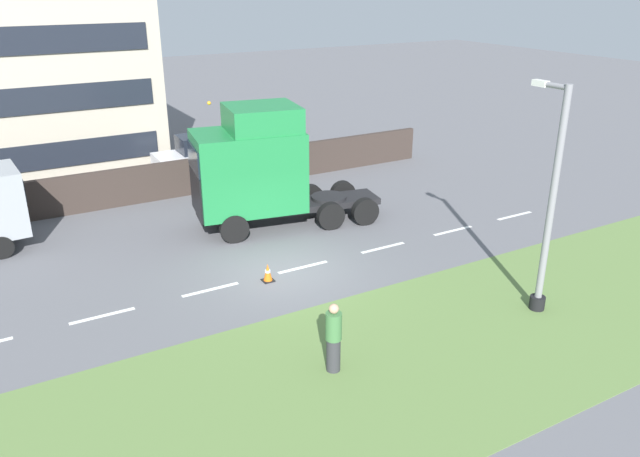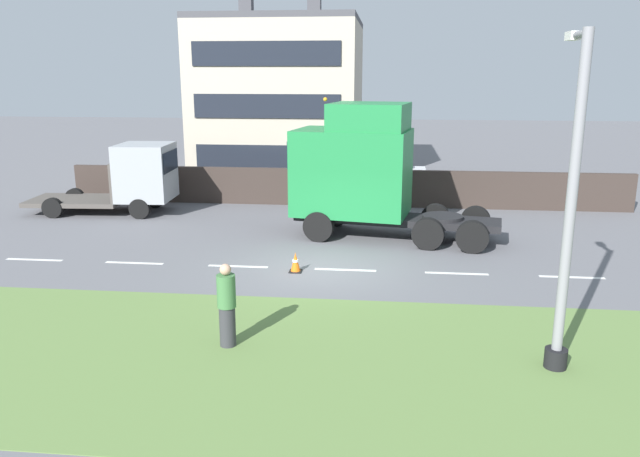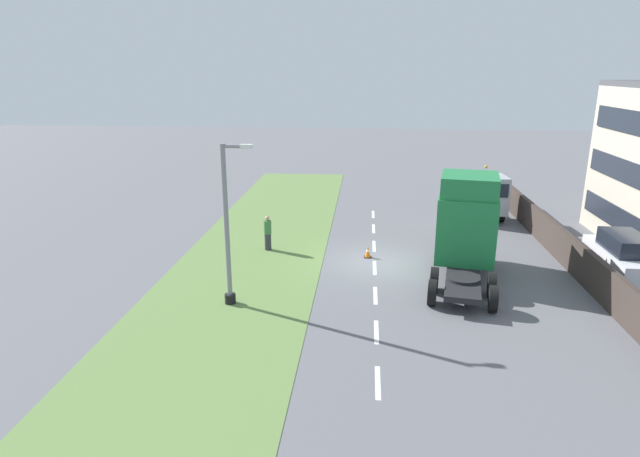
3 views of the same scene
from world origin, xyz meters
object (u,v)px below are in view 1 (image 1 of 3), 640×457
Objects in this scene: pedestrian at (334,338)px; lamp_post at (548,217)px; traffic_cone_lead at (268,273)px; parked_car at (205,158)px; lorry_cab at (256,168)px.

lamp_post is at bearing -92.25° from pedestrian.
traffic_cone_lead is at bearing 47.62° from lamp_post.
lamp_post is 8.39m from traffic_cone_lead.
parked_car is 16.41m from pedestrian.
parked_car is 16.98m from lamp_post.
lorry_cab is 9.86m from pedestrian.
parked_car is at bearing 6.52° from lorry_cab.
parked_car is (6.70, -0.39, -1.28)m from lorry_cab.
lorry_cab is at bearing -20.77° from traffic_cone_lead.
parked_car is 11.26m from traffic_cone_lead.
traffic_cone_lead is at bearing 169.11° from lorry_cab.
parked_car is at bearing 13.23° from lamp_post.
lorry_cab reaches higher than traffic_cone_lead.
pedestrian reaches higher than traffic_cone_lead.
lorry_cab is 1.58× the size of parked_car.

